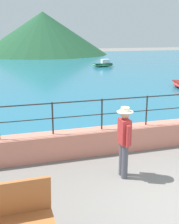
% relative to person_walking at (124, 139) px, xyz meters
% --- Properties ---
extents(promenade_wall, '(20.00, 0.56, 0.70)m').
position_rel_person_walking_xyz_m(promenade_wall, '(0.69, 1.57, -0.63)').
color(promenade_wall, tan).
rests_on(promenade_wall, ground).
extents(railing, '(18.44, 0.04, 0.90)m').
position_rel_person_walking_xyz_m(railing, '(0.69, 1.57, 0.33)').
color(railing, '#282623').
rests_on(railing, promenade_wall).
extents(lake_water, '(64.00, 44.32, 0.06)m').
position_rel_person_walking_xyz_m(lake_water, '(0.69, 24.21, -0.95)').
color(lake_water, '#236B89').
rests_on(lake_water, ground).
extents(hill_main, '(20.96, 20.96, 6.77)m').
position_rel_person_walking_xyz_m(hill_main, '(3.82, 42.06, 2.41)').
color(hill_main, '#1E4C2D').
rests_on(hill_main, ground).
extents(person_walking, '(0.38, 0.57, 1.75)m').
position_rel_person_walking_xyz_m(person_walking, '(0.00, 0.00, 0.00)').
color(person_walking, '#4C4C56').
rests_on(person_walking, ground).
extents(boat_1, '(2.32, 0.96, 0.76)m').
position_rel_person_walking_xyz_m(boat_1, '(7.19, 21.98, -0.65)').
color(boat_1, '#338C59').
rests_on(boat_1, lake_water).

